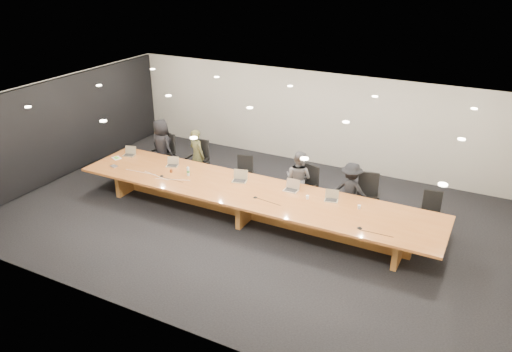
{
  "coord_description": "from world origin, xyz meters",
  "views": [
    {
      "loc": [
        5.01,
        -9.37,
        5.9
      ],
      "look_at": [
        0.0,
        0.3,
        1.0
      ],
      "focal_mm": 35.0,
      "sensor_mm": 36.0,
      "label": 1
    }
  ],
  "objects": [
    {
      "name": "back_wall",
      "position": [
        0.0,
        4.0,
        1.4
      ],
      "size": [
        12.0,
        0.02,
        2.8
      ],
      "primitive_type": "cube",
      "color": "silver",
      "rests_on": "ground"
    },
    {
      "name": "mic_left",
      "position": [
        -2.36,
        -0.31,
        0.76
      ],
      "size": [
        0.13,
        0.13,
        0.03
      ],
      "primitive_type": "cone",
      "rotation": [
        0.0,
        0.0,
        0.29
      ],
      "color": "black",
      "rests_on": "conference_table"
    },
    {
      "name": "chair_mid_left",
      "position": [
        -0.84,
        1.22,
        0.5
      ],
      "size": [
        0.65,
        0.65,
        1.0
      ],
      "primitive_type": null,
      "rotation": [
        0.0,
        0.0,
        0.33
      ],
      "color": "black",
      "rests_on": "ground"
    },
    {
      "name": "notepad",
      "position": [
        -4.19,
        0.09,
        0.76
      ],
      "size": [
        0.32,
        0.29,
        0.02
      ],
      "primitive_type": "cube",
      "rotation": [
        0.0,
        0.0,
        -0.43
      ],
      "color": "silver",
      "rests_on": "conference_table"
    },
    {
      "name": "chair_far_left",
      "position": [
        -3.49,
        1.24,
        0.6
      ],
      "size": [
        0.72,
        0.72,
        1.2
      ],
      "primitive_type": null,
      "rotation": [
        0.0,
        0.0,
        -0.21
      ],
      "color": "black",
      "rests_on": "ground"
    },
    {
      "name": "conference_table",
      "position": [
        0.0,
        0.0,
        0.52
      ],
      "size": [
        9.0,
        1.8,
        0.75
      ],
      "color": "#985021",
      "rests_on": "ground"
    },
    {
      "name": "chair_right",
      "position": [
        2.47,
        1.24,
        0.58
      ],
      "size": [
        0.69,
        0.69,
        1.16
      ],
      "primitive_type": null,
      "rotation": [
        0.0,
        0.0,
        0.18
      ],
      "color": "black",
      "rests_on": "ground"
    },
    {
      "name": "water_bottle",
      "position": [
        -1.79,
        0.04,
        0.86
      ],
      "size": [
        0.08,
        0.08,
        0.22
      ],
      "primitive_type": "cylinder",
      "rotation": [
        0.0,
        0.0,
        0.19
      ],
      "color": "silver",
      "rests_on": "conference_table"
    },
    {
      "name": "person_b",
      "position": [
        -2.33,
        1.26,
        0.76
      ],
      "size": [
        0.64,
        0.53,
        1.51
      ],
      "primitive_type": "imported",
      "rotation": [
        0.0,
        0.0,
        2.79
      ],
      "color": "#3C3B20",
      "rests_on": "ground"
    },
    {
      "name": "laptop_e",
      "position": [
        1.89,
        0.37,
        0.87
      ],
      "size": [
        0.34,
        0.28,
        0.24
      ],
      "primitive_type": null,
      "rotation": [
        0.0,
        0.0,
        0.22
      ],
      "color": "tan",
      "rests_on": "conference_table"
    },
    {
      "name": "left_wall_panel",
      "position": [
        -5.94,
        0.0,
        1.37
      ],
      "size": [
        0.08,
        7.84,
        2.74
      ],
      "primitive_type": "cube",
      "color": "black",
      "rests_on": "ground"
    },
    {
      "name": "amber_mug",
      "position": [
        -2.29,
        -0.0,
        0.79
      ],
      "size": [
        0.08,
        0.08,
        0.09
      ],
      "primitive_type": "cylinder",
      "rotation": [
        0.0,
        0.0,
        -0.14
      ],
      "color": "brown",
      "rests_on": "conference_table"
    },
    {
      "name": "mic_right",
      "position": [
        2.82,
        -0.54,
        0.76
      ],
      "size": [
        0.15,
        0.15,
        0.03
      ],
      "primitive_type": "cone",
      "rotation": [
        0.0,
        0.0,
        -0.39
      ],
      "color": "black",
      "rests_on": "conference_table"
    },
    {
      "name": "laptop_c",
      "position": [
        -0.47,
        0.32,
        0.89
      ],
      "size": [
        0.4,
        0.33,
        0.28
      ],
      "primitive_type": null,
      "rotation": [
        0.0,
        0.0,
        0.25
      ],
      "color": "tan",
      "rests_on": "conference_table"
    },
    {
      "name": "chair_far_right",
      "position": [
        3.94,
        1.29,
        0.5
      ],
      "size": [
        0.57,
        0.57,
        1.0
      ],
      "primitive_type": null,
      "rotation": [
        0.0,
        0.0,
        0.12
      ],
      "color": "black",
      "rests_on": "ground"
    },
    {
      "name": "paper_cup_near",
      "position": [
        1.38,
        0.2,
        0.79
      ],
      "size": [
        0.08,
        0.08,
        0.09
      ],
      "primitive_type": "cone",
      "rotation": [
        0.0,
        0.0,
        0.06
      ],
      "color": "white",
      "rests_on": "conference_table"
    },
    {
      "name": "mic_center",
      "position": [
        0.29,
        -0.29,
        0.76
      ],
      "size": [
        0.12,
        0.12,
        0.03
      ],
      "primitive_type": "cone",
      "rotation": [
        0.0,
        0.0,
        -0.14
      ],
      "color": "black",
      "rests_on": "conference_table"
    },
    {
      "name": "laptop_d",
      "position": [
        0.87,
        0.42,
        0.88
      ],
      "size": [
        0.34,
        0.25,
        0.26
      ],
      "primitive_type": null,
      "rotation": [
        0.0,
        0.0,
        -0.01
      ],
      "color": "#BDA990",
      "rests_on": "conference_table"
    },
    {
      "name": "chair_mid_right",
      "position": [
        0.92,
        1.21,
        0.54
      ],
      "size": [
        0.71,
        0.71,
        1.09
      ],
      "primitive_type": null,
      "rotation": [
        0.0,
        0.0,
        -0.34
      ],
      "color": "black",
      "rests_on": "ground"
    },
    {
      "name": "laptop_a",
      "position": [
        -4.02,
        0.4,
        0.88
      ],
      "size": [
        0.36,
        0.3,
        0.25
      ],
      "primitive_type": null,
      "rotation": [
        0.0,
        0.0,
        0.22
      ],
      "color": "#B7A98C",
      "rests_on": "conference_table"
    },
    {
      "name": "chair_left",
      "position": [
        -2.37,
        1.31,
        0.58
      ],
      "size": [
        0.63,
        0.63,
        1.16
      ],
      "primitive_type": null,
      "rotation": [
        0.0,
        0.0,
        0.07
      ],
      "color": "black",
      "rests_on": "ground"
    },
    {
      "name": "lime_gadget",
      "position": [
        -4.18,
        0.08,
        0.78
      ],
      "size": [
        0.17,
        0.13,
        0.02
      ],
      "primitive_type": "cube",
      "rotation": [
        0.0,
        0.0,
        -0.35
      ],
      "color": "#65C434",
      "rests_on": "notepad"
    },
    {
      "name": "paper_cup_far",
      "position": [
        2.56,
        0.28,
        0.79
      ],
      "size": [
        0.09,
        0.09,
        0.09
      ],
      "primitive_type": "cone",
      "rotation": [
        0.0,
        0.0,
        -0.27
      ],
      "color": "silver",
      "rests_on": "conference_table"
    },
    {
      "name": "person_d",
      "position": [
        2.09,
        1.16,
        0.71
      ],
      "size": [
        0.93,
        0.55,
        1.41
      ],
      "primitive_type": "imported",
      "rotation": [
        0.0,
        0.0,
        3.11
      ],
      "color": "black",
      "rests_on": "ground"
    },
    {
      "name": "laptop_b",
      "position": [
        -2.51,
        0.34,
        0.87
      ],
      "size": [
        0.36,
        0.31,
        0.24
      ],
      "primitive_type": null,
      "rotation": [
        0.0,
        0.0,
        0.34
      ],
      "color": "#B6A88B",
      "rests_on": "conference_table"
    },
    {
      "name": "person_c",
      "position": [
        0.74,
        1.18,
        0.73
      ],
      "size": [
        0.78,
        0.65,
        1.46
      ],
      "primitive_type": "imported",
      "rotation": [
        0.0,
        0.0,
        3.0
      ],
      "color": "#4F4F51",
      "rests_on": "ground"
    },
    {
      "name": "ground",
      "position": [
        0.0,
        0.0,
        0.0
      ],
      "size": [
        12.0,
        12.0,
        0.0
      ],
      "primitive_type": "plane",
      "color": "black",
      "rests_on": "ground"
    },
    {
      "name": "av_box",
      "position": [
        -3.86,
        -0.39,
        0.76
      ],
      "size": [
        0.19,
        0.16,
        0.03
      ],
      "primitive_type": "cube",
      "rotation": [
        0.0,
        0.0,
        -0.2
      ],
      "color": "#AEADB2",
      "rests_on": "conference_table"
    },
    {
      "name": "person_a",
      "position": [
        -3.54,
        1.26,
        0.81
      ],
      "size": [
        0.9,
        0.71,
        1.62
      ],
      "primitive_type": "imported",
      "rotation": [
        0.0,
        0.0,
        2.86
      ],
      "color": "black",
      "rests_on": "ground"
    }
  ]
}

